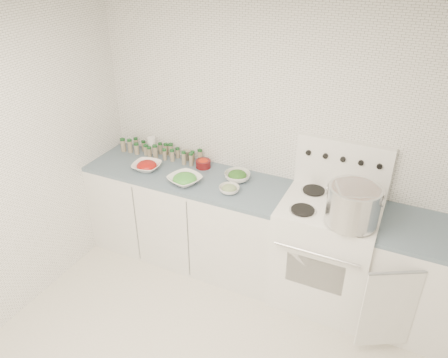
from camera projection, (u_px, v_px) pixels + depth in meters
The scene contains 13 objects.
room_walls at pixel (205, 196), 2.34m from camera, with size 3.54×3.04×2.52m.
counter_left at pixel (188, 216), 4.13m from camera, with size 1.85×0.62×0.90m.
stove at pixel (325, 249), 3.62m from camera, with size 0.76×0.70×1.36m.
counter_right at pixel (431, 283), 3.34m from camera, with size 0.89×0.82×0.90m.
stock_pot at pixel (353, 204), 3.11m from camera, with size 0.40×0.38×0.29m.
bowl_tomato at pixel (147, 166), 3.96m from camera, with size 0.28×0.28×0.08m.
bowl_snowpea at pixel (185, 179), 3.75m from camera, with size 0.34×0.34×0.09m.
bowl_broccoli at pixel (237, 176), 3.79m from camera, with size 0.27×0.27×0.09m.
bowl_zucchini at pixel (229, 189), 3.62m from camera, with size 0.19×0.19×0.07m.
bowl_pepper at pixel (203, 163), 4.00m from camera, with size 0.14×0.14×0.08m.
salt_canister at pixel (152, 145), 4.25m from camera, with size 0.08×0.08×0.16m, color white.
tin_can at pixel (187, 155), 4.13m from camera, with size 0.07×0.07×0.09m, color gray.
spice_cluster at pixel (159, 151), 4.18m from camera, with size 0.85×0.16×0.14m.
Camera 1 is at (0.94, -1.75, 2.79)m, focal length 35.00 mm.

